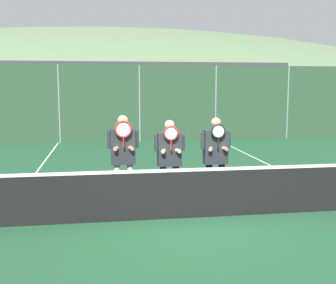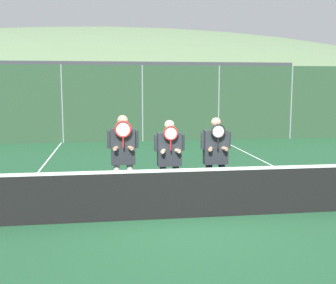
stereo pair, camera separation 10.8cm
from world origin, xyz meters
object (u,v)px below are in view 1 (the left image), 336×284
(player_leftmost, at_px, (123,153))
(car_right_of_center, at_px, (330,114))
(player_center_left, at_px, (170,156))
(player_center_right, at_px, (216,154))
(car_left_of_center, at_px, (132,115))
(car_center, at_px, (236,114))
(car_far_left, at_px, (11,116))

(player_leftmost, distance_m, car_right_of_center, 16.59)
(player_center_left, distance_m, player_center_right, 0.92)
(car_left_of_center, bearing_deg, player_center_right, -86.47)
(player_center_right, distance_m, car_center, 13.43)
(car_center, bearing_deg, car_left_of_center, -179.44)
(player_leftmost, xyz_separation_m, car_right_of_center, (11.26, 12.19, -0.20))
(car_far_left, distance_m, car_left_of_center, 5.64)
(player_center_left, relative_size, car_far_left, 0.36)
(car_center, relative_size, car_right_of_center, 0.98)
(car_right_of_center, bearing_deg, car_center, 175.56)
(player_center_right, bearing_deg, player_leftmost, 177.35)
(player_center_left, bearing_deg, car_center, 66.78)
(player_center_right, xyz_separation_m, car_right_of_center, (9.44, 12.27, -0.16))
(player_center_left, height_order, car_center, car_center)
(player_center_left, height_order, car_right_of_center, player_center_left)
(player_center_left, relative_size, car_right_of_center, 0.42)
(player_center_left, xyz_separation_m, car_right_of_center, (10.36, 12.23, -0.13))
(player_center_left, height_order, car_left_of_center, car_left_of_center)
(player_leftmost, bearing_deg, car_far_left, 110.26)
(player_leftmost, xyz_separation_m, car_center, (6.31, 12.57, -0.19))
(car_far_left, bearing_deg, player_leftmost, -69.74)
(car_center, height_order, car_right_of_center, car_center)
(player_center_right, height_order, car_far_left, car_far_left)
(car_left_of_center, height_order, car_center, car_left_of_center)
(player_center_left, xyz_separation_m, car_left_of_center, (0.14, 12.56, -0.09))
(player_leftmost, bearing_deg, player_center_left, -2.49)
(car_far_left, xyz_separation_m, car_left_of_center, (5.64, 0.05, -0.02))
(car_center, bearing_deg, player_center_left, -113.22)
(player_center_left, distance_m, car_left_of_center, 12.56)
(player_leftmost, bearing_deg, car_center, 63.35)
(car_left_of_center, bearing_deg, car_far_left, -179.47)
(car_center, distance_m, car_right_of_center, 4.96)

